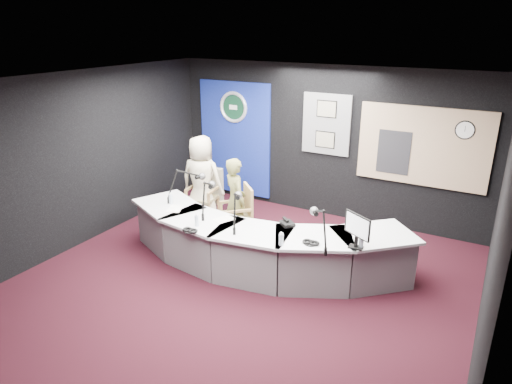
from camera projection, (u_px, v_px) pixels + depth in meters
The scene contains 33 objects.
ground at pixel (241, 284), 6.44m from camera, with size 6.00×6.00×0.00m, color black.
ceiling at pixel (238, 82), 5.47m from camera, with size 6.00×6.00×0.02m, color silver.
wall_back at pixel (323, 142), 8.41m from camera, with size 6.00×0.02×2.80m, color black.
wall_front at pixel (38, 310), 3.50m from camera, with size 6.00×0.02×2.80m, color black.
wall_left at pixel (80, 160), 7.33m from camera, with size 0.02×6.00×2.80m, color black.
wall_right at pixel (495, 242), 4.59m from camera, with size 0.02×6.00×2.80m, color black.
broadcast_desk at pixel (257, 244), 6.79m from camera, with size 4.50×1.90×0.75m, color silver, non-canonical shape.
backdrop_panel at pixel (235, 139), 9.31m from camera, with size 1.60×0.05×2.30m, color navy.
agency_seal at pixel (233, 107), 9.05m from camera, with size 0.63×0.63×0.07m, color silver.
seal_center at pixel (234, 107), 9.05m from camera, with size 0.48×0.48×0.01m, color #0E321F.
pinboard at pixel (326, 124), 8.25m from camera, with size 0.90×0.04×1.10m, color slate.
framed_photo_upper at pixel (327, 109), 8.12m from camera, with size 0.34×0.02×0.27m, color gray.
framed_photo_lower at pixel (325, 140), 8.32m from camera, with size 0.34×0.02×0.27m, color gray.
booth_window_frame at pixel (423, 147), 7.54m from camera, with size 2.12×0.06×1.32m, color tan.
booth_glow at pixel (422, 147), 7.53m from camera, with size 2.00×0.02×1.20m, color #E1B78E.
equipment_rack at pixel (394, 152), 7.77m from camera, with size 0.55×0.02×0.75m, color black.
wall_clock at pixel (465, 130), 7.12m from camera, with size 0.28×0.28×0.01m, color white.
armchair_left at pixel (203, 197), 8.38m from camera, with size 0.53×0.53×0.94m, color #AB874E, non-canonical shape.
armchair_right at pixel (236, 213), 7.57m from camera, with size 0.58×0.58×1.02m, color #AB874E, non-canonical shape.
draped_jacket at pixel (210, 185), 8.52m from camera, with size 0.50×0.10×0.70m, color slate.
person_man at pixel (202, 179), 8.26m from camera, with size 0.79×0.51×1.62m, color beige.
person_woman at pixel (236, 201), 7.50m from camera, with size 0.53×0.35×1.45m, color olive.
computer_monitor at pixel (358, 225), 5.76m from camera, with size 0.47×0.03×0.32m, color black.
desk_phone at pixel (287, 224), 6.52m from camera, with size 0.20×0.16×0.05m, color black.
headphones_near at pixel (311, 242), 5.98m from camera, with size 0.21×0.21×0.03m, color black.
headphones_far at pixel (190, 230), 6.33m from camera, with size 0.20×0.20×0.03m, color black.
paper_stack at pixel (175, 209), 7.10m from camera, with size 0.21×0.30×0.00m, color white.
notepad at pixel (224, 219), 6.73m from camera, with size 0.20×0.29×0.00m, color white.
boom_mic_a at pixel (185, 182), 7.39m from camera, with size 0.40×0.67×0.60m, color black, non-canonical shape.
boom_mic_b at pixel (207, 194), 6.87m from camera, with size 0.34×0.70×0.60m, color black, non-canonical shape.
boom_mic_c at pixel (236, 206), 6.43m from camera, with size 0.39×0.68×0.60m, color black, non-canonical shape.
boom_mic_d at pixel (320, 223), 5.87m from camera, with size 0.49×0.62×0.60m, color black, non-canonical shape.
water_bottles at pixel (247, 223), 6.37m from camera, with size 3.18×0.55×0.18m, color silver, non-canonical shape.
Camera 1 is at (2.90, -4.78, 3.47)m, focal length 32.00 mm.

